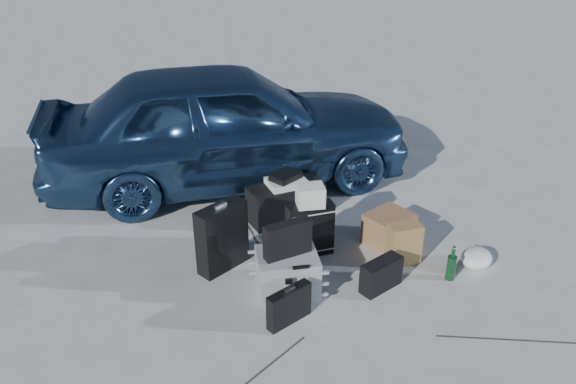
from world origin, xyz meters
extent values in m
plane|color=beige|center=(0.00, 0.00, 0.00)|extent=(60.00, 60.00, 0.00)
imported|color=#305784|center=(0.06, 2.64, 0.72)|extent=(4.54, 2.81, 1.44)
cube|color=#9B9DA0|center=(-0.47, 0.36, 0.19)|extent=(0.63, 0.58, 0.37)
cube|color=black|center=(-0.46, 0.36, 0.53)|extent=(0.42, 0.12, 0.31)
cube|color=black|center=(-0.66, 0.00, 0.16)|extent=(0.41, 0.16, 0.31)
cube|color=black|center=(-0.79, 0.97, 0.32)|extent=(0.52, 0.31, 0.64)
cube|color=black|center=(0.01, 0.75, 0.27)|extent=(0.47, 0.25, 0.53)
cube|color=silver|center=(0.01, 0.75, 0.63)|extent=(0.30, 0.27, 0.20)
cube|color=black|center=(0.16, 1.46, 0.20)|extent=(0.80, 0.37, 0.39)
cube|color=silver|center=(0.17, 1.46, 0.43)|extent=(0.43, 0.34, 0.07)
cube|color=black|center=(0.17, 1.47, 0.49)|extent=(0.35, 0.29, 0.06)
cube|color=olive|center=(0.69, 0.19, 0.20)|extent=(0.34, 0.25, 0.40)
cube|color=brown|center=(0.80, 0.53, 0.16)|extent=(0.48, 0.44, 0.32)
ellipsoid|color=white|center=(1.24, -0.22, 0.09)|extent=(0.39, 0.36, 0.18)
cube|color=black|center=(0.26, -0.03, 0.14)|extent=(0.42, 0.21, 0.28)
cylinder|color=black|center=(0.88, -0.24, 0.16)|extent=(0.09, 0.09, 0.32)
camera|label=1|loc=(-2.48, -3.07, 3.03)|focal=35.00mm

